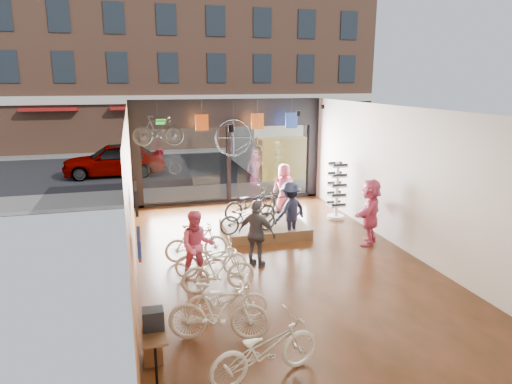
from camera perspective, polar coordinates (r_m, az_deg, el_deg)
name	(u,v)px	position (r m, az deg, el deg)	size (l,w,h in m)	color
ground_plane	(277,260)	(11.82, 2.67, -8.46)	(7.00, 12.00, 0.04)	black
ceiling	(279,108)	(10.96, 2.89, 10.46)	(7.00, 12.00, 0.04)	black
wall_left	(130,196)	(10.71, -15.45, -0.50)	(0.04, 12.00, 3.80)	#964A25
wall_right	(404,179)	(12.74, 18.03, 1.55)	(0.04, 12.00, 3.80)	beige
wall_back	(429,295)	(6.10, 20.80, -11.94)	(7.00, 0.04, 3.80)	beige
storefront	(228,151)	(16.94, -3.48, 5.10)	(7.00, 0.26, 3.80)	black
exit_sign	(161,122)	(16.37, -11.80, 8.59)	(0.35, 0.06, 0.18)	#198C26
street_road	(196,161)	(26.01, -7.48, 3.80)	(30.00, 18.00, 0.02)	black
sidewalk_near	(223,192)	(18.45, -4.16, -0.01)	(30.00, 2.40, 0.12)	slate
sidewalk_far	(188,150)	(29.92, -8.54, 5.20)	(30.00, 2.00, 0.12)	slate
opposite_building	(179,41)	(32.18, -9.56, 18.16)	(26.00, 5.00, 14.00)	brown
street_car	(114,159)	(22.72, -17.28, 3.92)	(1.88, 4.68, 1.60)	gray
box_truck	(270,144)	(22.57, 1.71, 6.02)	(2.37, 7.11, 2.80)	silver
floor_bike_0	(265,349)	(7.32, 1.12, -19.01)	(0.64, 1.85, 0.97)	beige
floor_bike_1	(219,312)	(8.22, -4.69, -14.70)	(0.51, 1.79, 1.08)	beige
floor_bike_2	(227,299)	(8.91, -3.67, -13.26)	(0.54, 1.55, 0.81)	beige
floor_bike_3	(218,270)	(9.97, -4.73, -9.72)	(0.46, 1.61, 0.97)	beige
floor_bike_4	(211,259)	(10.71, -5.65, -8.30)	(0.58, 1.67, 0.88)	beige
floor_bike_5	(197,243)	(11.63, -7.44, -6.29)	(0.45, 1.60, 0.96)	beige
display_platform	(264,229)	(13.62, 1.06, -4.62)	(2.40, 1.80, 0.30)	brown
display_bike_left	(248,218)	(12.70, -1.02, -3.25)	(0.57, 1.64, 0.86)	black
display_bike_mid	(280,207)	(13.71, 3.03, -1.83)	(0.44, 1.55, 0.93)	black
display_bike_right	(250,203)	(13.97, -0.71, -1.42)	(0.65, 1.85, 0.97)	black
customer_1	(197,246)	(10.40, -7.34, -6.73)	(0.80, 0.63, 1.65)	#CC4C72
customer_2	(257,234)	(11.08, 0.09, -5.25)	(0.98, 0.41, 1.67)	#3F3F44
customer_3	(290,211)	(13.01, 4.30, -2.36)	(1.09, 0.63, 1.69)	#161C33
customer_4	(284,188)	(15.76, 3.52, 0.51)	(0.82, 0.53, 1.68)	#CC4C72
customer_5	(370,212)	(12.96, 14.07, -2.41)	(1.72, 0.55, 1.86)	#CC4C72
sunglasses_rack	(337,191)	(15.12, 10.05, 0.17)	(0.56, 0.46, 1.89)	white
wall_merch	(142,285)	(7.59, -14.02, -11.20)	(0.40, 2.40, 2.60)	navy
penny_farthing	(241,139)	(15.77, -1.87, 6.68)	(1.60, 0.06, 1.28)	black
hung_bike	(158,130)	(14.70, -12.14, 7.53)	(0.45, 1.58, 0.95)	black
jersey_left	(202,123)	(15.83, -6.79, 8.62)	(0.45, 0.03, 0.55)	#CC5919
jersey_mid	(257,121)	(16.24, 0.18, 8.84)	(0.45, 0.03, 0.55)	#CC5919
jersey_right	(292,120)	(16.62, 4.46, 8.91)	(0.45, 0.03, 0.55)	#1E3F99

